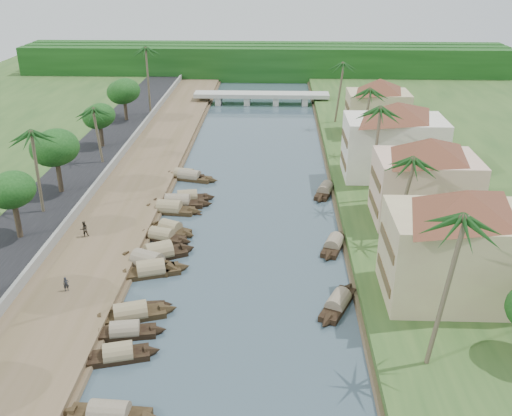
{
  "coord_description": "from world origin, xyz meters",
  "views": [
    {
      "loc": [
        3.3,
        -45.87,
        29.3
      ],
      "look_at": [
        1.02,
        14.57,
        2.0
      ],
      "focal_mm": 40.0,
      "sensor_mm": 36.0,
      "label": 1
    }
  ],
  "objects_px": {
    "sampan_1": "(118,355)",
    "person_near": "(66,284)",
    "bridge": "(261,96)",
    "building_near": "(458,244)",
    "sampan_0": "(109,415)"
  },
  "relations": [
    {
      "from": "sampan_1",
      "to": "building_near",
      "type": "bearing_deg",
      "value": 1.41
    },
    {
      "from": "bridge",
      "to": "sampan_0",
      "type": "relative_size",
      "value": 3.52
    },
    {
      "from": "bridge",
      "to": "building_near",
      "type": "height_order",
      "value": "building_near"
    },
    {
      "from": "building_near",
      "to": "person_near",
      "type": "bearing_deg",
      "value": 179.89
    },
    {
      "from": "person_near",
      "to": "sampan_1",
      "type": "bearing_deg",
      "value": -83.02
    },
    {
      "from": "bridge",
      "to": "building_near",
      "type": "bearing_deg",
      "value": -75.61
    },
    {
      "from": "sampan_1",
      "to": "bridge",
      "type": "bearing_deg",
      "value": 68.64
    },
    {
      "from": "bridge",
      "to": "person_near",
      "type": "relative_size",
      "value": 19.75
    },
    {
      "from": "sampan_1",
      "to": "person_near",
      "type": "bearing_deg",
      "value": 114.29
    },
    {
      "from": "bridge",
      "to": "sampan_1",
      "type": "relative_size",
      "value": 4.05
    },
    {
      "from": "bridge",
      "to": "building_near",
      "type": "relative_size",
      "value": 1.89
    },
    {
      "from": "building_near",
      "to": "person_near",
      "type": "distance_m",
      "value": 35.1
    },
    {
      "from": "sampan_1",
      "to": "person_near",
      "type": "height_order",
      "value": "person_near"
    },
    {
      "from": "bridge",
      "to": "person_near",
      "type": "distance_m",
      "value": 75.59
    },
    {
      "from": "sampan_0",
      "to": "sampan_1",
      "type": "relative_size",
      "value": 1.15
    }
  ]
}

